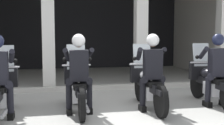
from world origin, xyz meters
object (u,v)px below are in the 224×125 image
Objects in this scene: police_officer_center_right at (152,66)px; motorcycle_far_right at (210,82)px; motorcycle_center_left at (78,86)px; motorcycle_center_right at (148,84)px; motorcycle_far_left at (2,90)px; police_officer_center_left at (79,67)px; police_officer_far_right at (217,64)px.

police_officer_center_right is 1.59m from motorcycle_far_right.
police_officer_center_right is at bearing -166.09° from motorcycle_far_right.
motorcycle_center_right is (1.49, -0.05, 0.00)m from motorcycle_center_left.
police_officer_center_left reaches higher than motorcycle_far_left.
police_officer_center_left is 1.49m from police_officer_center_right.
motorcycle_center_right is 1.00× the size of motorcycle_far_right.
motorcycle_center_left is (1.49, 0.11, 0.00)m from motorcycle_far_left.
motorcycle_far_left is at bearing 178.34° from police_officer_far_right.
motorcycle_far_right is at bearing 0.84° from police_officer_center_left.
motorcycle_far_right is (4.46, 0.14, 0.00)m from motorcycle_far_left.
motorcycle_center_right is at bearing -176.73° from motorcycle_far_right.
police_officer_center_left is 3.03m from motorcycle_far_right.
motorcycle_center_left is 1.29× the size of police_officer_center_right.
motorcycle_far_left is 1.29× the size of police_officer_center_right.
motorcycle_far_left is 4.49m from police_officer_far_right.
police_officer_center_right reaches higher than motorcycle_far_right.
motorcycle_far_right is at bearing 89.92° from police_officer_far_right.
motorcycle_far_left is 1.00× the size of motorcycle_center_left.
police_officer_center_right is at bearing -7.20° from police_officer_center_left.
motorcycle_far_left is at bearing 166.78° from police_officer_center_right.
police_officer_far_right is at bearing -16.69° from motorcycle_center_right.
motorcycle_center_right is 1.49m from motorcycle_far_right.
police_officer_far_right reaches higher than motorcycle_far_left.
motorcycle_center_right is 0.52m from police_officer_center_right.
motorcycle_center_right is 1.29× the size of police_officer_center_right.
police_officer_center_left reaches higher than motorcycle_far_right.
motorcycle_far_right is (2.98, 0.31, -0.44)m from police_officer_center_left.
motorcycle_center_left is 1.59m from police_officer_center_right.
police_officer_center_left is (1.49, -0.17, 0.44)m from motorcycle_far_left.
police_officer_far_right reaches higher than motorcycle_far_right.
police_officer_center_right is (1.49, -0.05, 0.00)m from police_officer_center_left.
police_officer_center_left is at bearing -95.34° from motorcycle_center_left.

